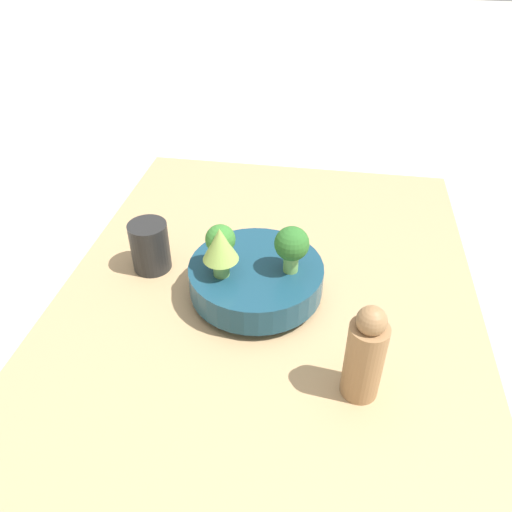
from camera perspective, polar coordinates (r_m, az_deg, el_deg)
The scene contains 8 objects.
ground_plane at distance 0.89m, azimuth 1.36°, elevation -5.71°, with size 6.00×6.00×0.00m, color beige.
table at distance 0.87m, azimuth 1.38°, elevation -4.67°, with size 0.91×0.70×0.04m.
bowl at distance 0.82m, azimuth 0.00°, elevation -2.53°, with size 0.22×0.22×0.06m.
broccoli_floret_back at distance 0.77m, azimuth 4.10°, elevation 1.20°, with size 0.05×0.05×0.08m.
romanesco_piece_near at distance 0.76m, azimuth -4.11°, elevation 1.09°, with size 0.06×0.06×0.09m.
broccoli_floret_front at distance 0.78m, azimuth -4.08°, elevation 1.69°, with size 0.05×0.05×0.08m.
cup at distance 0.90m, azimuth -12.02°, elevation 1.09°, with size 0.07×0.07×0.09m.
pepper_mill at distance 0.67m, azimuth 12.35°, elevation -10.98°, with size 0.05×0.05×0.15m.
Camera 1 is at (0.65, 0.09, 0.60)m, focal length 35.00 mm.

